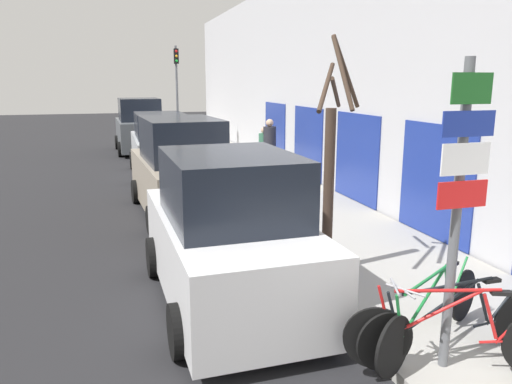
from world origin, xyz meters
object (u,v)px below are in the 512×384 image
(parked_car_1, at_px, (181,172))
(parked_car_3, at_px, (140,128))
(bicycle_0, at_px, (456,336))
(bicycle_1, at_px, (455,325))
(signpost, at_px, (459,201))
(parked_car_0, at_px, (229,237))
(pedestrian_near, at_px, (264,148))
(pedestrian_far, at_px, (270,144))
(bicycle_2, at_px, (433,314))
(parked_car_2, at_px, (160,147))
(traffic_light, at_px, (177,83))
(street_tree, at_px, (330,168))

(parked_car_1, distance_m, parked_car_3, 11.30)
(bicycle_0, xyz_separation_m, parked_car_3, (-1.91, 19.05, 0.52))
(bicycle_1, bearing_deg, signpost, 120.94)
(parked_car_0, distance_m, pedestrian_near, 9.14)
(parked_car_0, distance_m, pedestrian_far, 9.04)
(signpost, height_order, parked_car_1, signpost)
(parked_car_0, xyz_separation_m, parked_car_3, (-0.13, 16.42, 0.09))
(parked_car_3, relative_size, pedestrian_far, 2.31)
(bicycle_2, bearing_deg, parked_car_1, -14.87)
(bicycle_0, relative_size, parked_car_0, 0.52)
(bicycle_0, bearing_deg, parked_car_3, 27.11)
(parked_car_2, height_order, traffic_light, traffic_light)
(bicycle_0, height_order, bicycle_1, bicycle_0)
(bicycle_2, bearing_deg, parked_car_3, -22.77)
(signpost, xyz_separation_m, parked_car_3, (-1.89, 18.93, -0.89))
(bicycle_2, xyz_separation_m, parked_car_1, (-1.81, 7.22, 0.49))
(signpost, xyz_separation_m, bicycle_1, (0.19, 0.12, -1.43))
(signpost, height_order, street_tree, street_tree)
(parked_car_1, relative_size, parked_car_2, 1.06)
(pedestrian_far, bearing_deg, parked_car_2, -19.28)
(bicycle_0, height_order, parked_car_3, parked_car_3)
(bicycle_0, bearing_deg, parked_car_2, 28.48)
(bicycle_1, distance_m, street_tree, 3.08)
(traffic_light, bearing_deg, parked_car_0, -95.49)
(bicycle_0, relative_size, bicycle_1, 0.91)
(bicycle_0, bearing_deg, signpost, 30.60)
(bicycle_0, relative_size, bicycle_2, 1.02)
(pedestrian_far, bearing_deg, street_tree, 92.22)
(bicycle_2, distance_m, street_tree, 2.81)
(parked_car_0, bearing_deg, parked_car_3, 89.51)
(signpost, relative_size, traffic_light, 0.72)
(parked_car_1, xyz_separation_m, parked_car_3, (-0.20, 11.30, 0.04))
(bicycle_1, bearing_deg, bicycle_0, 142.99)
(bicycle_1, height_order, parked_car_1, parked_car_1)
(street_tree, bearing_deg, signpost, -89.20)
(bicycle_0, height_order, traffic_light, traffic_light)
(street_tree, bearing_deg, pedestrian_near, 79.54)
(signpost, height_order, parked_car_2, signpost)
(signpost, bearing_deg, pedestrian_far, 81.66)
(pedestrian_far, distance_m, street_tree, 8.20)
(street_tree, bearing_deg, parked_car_3, 96.59)
(signpost, relative_size, parked_car_0, 0.77)
(bicycle_2, xyz_separation_m, pedestrian_far, (1.48, 10.50, 0.66))
(parked_car_3, xyz_separation_m, pedestrian_near, (3.36, -7.86, -0.02))
(parked_car_2, bearing_deg, pedestrian_near, -31.67)
(street_tree, bearing_deg, bicycle_0, -88.87)
(bicycle_2, bearing_deg, bicycle_1, 165.11)
(bicycle_1, bearing_deg, bicycle_2, 13.86)
(bicycle_2, xyz_separation_m, traffic_light, (-0.34, 18.15, 2.49))
(pedestrian_far, bearing_deg, parked_car_3, -52.71)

